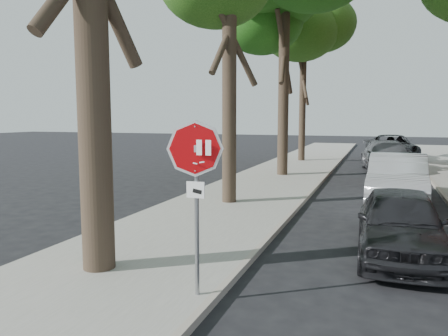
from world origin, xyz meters
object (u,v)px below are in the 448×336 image
object	(u,v)px
car_a	(401,223)
stop_sign	(196,174)
car_b	(397,180)
tree_far	(304,42)
car_c	(387,157)
car_d	(391,148)

from	to	relation	value
car_a	stop_sign	bearing A→B (deg)	-133.30
car_b	car_a	bearing A→B (deg)	-89.28
stop_sign	tree_far	size ratio (longest dim) A/B	0.28
stop_sign	car_c	bearing A→B (deg)	80.74
tree_far	car_c	bearing A→B (deg)	-35.76
tree_far	car_c	size ratio (longest dim) A/B	1.76
car_d	stop_sign	bearing A→B (deg)	-103.50
stop_sign	car_a	distance (m)	4.63
car_c	car_d	distance (m)	5.94
car_a	car_b	distance (m)	5.56
tree_far	car_a	world-z (taller)	tree_far
car_c	stop_sign	bearing A→B (deg)	-106.84
car_b	car_c	bearing A→B (deg)	93.28
car_c	car_d	bearing A→B (deg)	79.07
car_b	car_c	size ratio (longest dim) A/B	0.92
stop_sign	car_c	xyz separation A→B (m)	(2.87, 17.61, -1.18)
car_b	car_d	size ratio (longest dim) A/B	0.82
car_a	car_d	world-z (taller)	car_d
tree_far	car_a	bearing A→B (deg)	-74.39
car_b	car_d	bearing A→B (deg)	91.39
car_a	car_d	distance (m)	20.20
stop_sign	car_b	world-z (taller)	stop_sign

